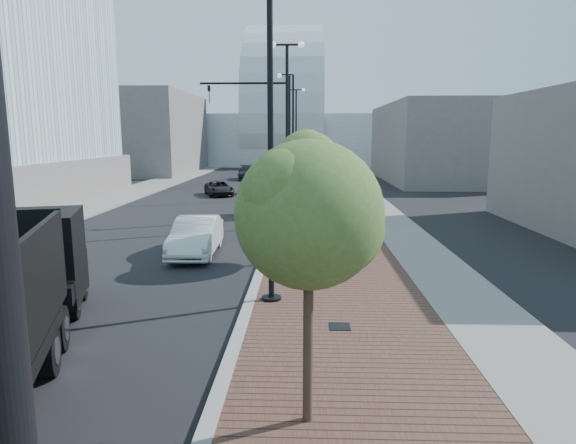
{
  "coord_description": "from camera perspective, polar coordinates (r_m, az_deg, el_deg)",
  "views": [
    {
      "loc": [
        1.54,
        -3.4,
        4.68
      ],
      "look_at": [
        1.0,
        12.0,
        2.0
      ],
      "focal_mm": 30.82,
      "sensor_mm": 36.0,
      "label": 1
    }
  ],
  "objects": [
    {
      "name": "sidewalk",
      "position": [
        43.69,
        4.58,
        3.77
      ],
      "size": [
        7.0,
        140.0,
        0.12
      ],
      "primitive_type": "cube",
      "color": "#4C2D23",
      "rests_on": "ground"
    },
    {
      "name": "concrete_strip",
      "position": [
        43.9,
        8.11,
        3.74
      ],
      "size": [
        2.4,
        140.0,
        0.13
      ],
      "primitive_type": "cube",
      "color": "slate",
      "rests_on": "ground"
    },
    {
      "name": "curb",
      "position": [
        43.68,
        -0.02,
        3.81
      ],
      "size": [
        0.3,
        140.0,
        0.14
      ],
      "primitive_type": "cube",
      "color": "gray",
      "rests_on": "ground"
    },
    {
      "name": "west_sidewalk",
      "position": [
        46.01,
        -16.46,
        3.71
      ],
      "size": [
        4.0,
        140.0,
        0.12
      ],
      "primitive_type": "cube",
      "color": "slate",
      "rests_on": "ground"
    },
    {
      "name": "white_sedan",
      "position": [
        20.02,
        -10.56,
        -1.63
      ],
      "size": [
        1.74,
        4.59,
        1.5
      ],
      "primitive_type": "imported",
      "rotation": [
        0.0,
        0.0,
        0.03
      ],
      "color": "silver",
      "rests_on": "ground"
    },
    {
      "name": "dark_car_mid",
      "position": [
        40.0,
        -7.97,
        3.89
      ],
      "size": [
        3.15,
        4.54,
        1.15
      ],
      "primitive_type": "imported",
      "rotation": [
        0.0,
        0.0,
        0.33
      ],
      "color": "black",
      "rests_on": "ground"
    },
    {
      "name": "dark_car_far",
      "position": [
        54.46,
        -4.65,
        5.7
      ],
      "size": [
        2.66,
        5.37,
        1.5
      ],
      "primitive_type": "imported",
      "rotation": [
        0.0,
        0.0,
        0.11
      ],
      "color": "black",
      "rests_on": "ground"
    },
    {
      "name": "pedestrian",
      "position": [
        26.56,
        10.35,
        1.76
      ],
      "size": [
        0.8,
        0.58,
        2.01
      ],
      "primitive_type": "imported",
      "rotation": [
        0.0,
        0.0,
        3.29
      ],
      "color": "black",
      "rests_on": "ground"
    },
    {
      "name": "streetlight_1",
      "position": [
        13.45,
        -2.51,
        8.41
      ],
      "size": [
        1.44,
        0.56,
        9.21
      ],
      "color": "black",
      "rests_on": "ground"
    },
    {
      "name": "streetlight_2",
      "position": [
        25.42,
        -0.11,
        10.18
      ],
      "size": [
        1.72,
        0.56,
        9.28
      ],
      "color": "black",
      "rests_on": "ground"
    },
    {
      "name": "streetlight_3",
      "position": [
        37.42,
        0.4,
        9.35
      ],
      "size": [
        1.44,
        0.56,
        9.21
      ],
      "color": "black",
      "rests_on": "ground"
    },
    {
      "name": "streetlight_4",
      "position": [
        49.41,
        0.94,
        10.03
      ],
      "size": [
        1.72,
        0.56,
        9.28
      ],
      "color": "black",
      "rests_on": "ground"
    },
    {
      "name": "traffic_mast",
      "position": [
        28.46,
        -1.73,
        10.47
      ],
      "size": [
        5.09,
        0.2,
        8.0
      ],
      "color": "black",
      "rests_on": "ground"
    },
    {
      "name": "tree_0",
      "position": [
        7.52,
        2.79,
        0.76
      ],
      "size": [
        2.34,
        2.29,
        4.65
      ],
      "color": "#382619",
      "rests_on": "ground"
    },
    {
      "name": "tree_1",
      "position": [
        18.46,
        2.35,
        6.48
      ],
      "size": [
        2.6,
        2.59,
        4.9
      ],
      "color": "#382619",
      "rests_on": "ground"
    },
    {
      "name": "tree_2",
      "position": [
        30.44,
        2.23,
        8.37
      ],
      "size": [
        2.5,
        2.47,
        5.13
      ],
      "color": "#382619",
      "rests_on": "ground"
    },
    {
      "name": "tree_3",
      "position": [
        42.44,
        2.18,
        8.5
      ],
      "size": [
        2.43,
        2.39,
        4.88
      ],
      "color": "#382619",
      "rests_on": "ground"
    },
    {
      "name": "convention_center",
      "position": [
        88.48,
        -0.29,
        10.73
      ],
      "size": [
        50.0,
        30.0,
        50.0
      ],
      "color": "#ABB2B6",
      "rests_on": "ground"
    },
    {
      "name": "commercial_block_nw",
      "position": [
        66.96,
        -17.0,
        9.72
      ],
      "size": [
        14.0,
        20.0,
        10.0
      ],
      "primitive_type": "cube",
      "color": "#645D5A",
      "rests_on": "ground"
    },
    {
      "name": "commercial_block_ne",
      "position": [
        55.33,
        17.37,
        8.73
      ],
      "size": [
        12.0,
        22.0,
        8.0
      ],
      "primitive_type": "cube",
      "color": "#645E5A",
      "rests_on": "ground"
    },
    {
      "name": "utility_cover_1",
      "position": [
        12.31,
        6.0,
        -11.89
      ],
      "size": [
        0.5,
        0.5,
        0.02
      ],
      "primitive_type": "cube",
      "color": "black",
      "rests_on": "sidewalk"
    },
    {
      "name": "utility_cover_2",
      "position": [
        22.88,
        4.12,
        -1.63
      ],
      "size": [
        0.5,
        0.5,
        0.02
      ],
      "primitive_type": "cube",
      "color": "black",
      "rests_on": "sidewalk"
    }
  ]
}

